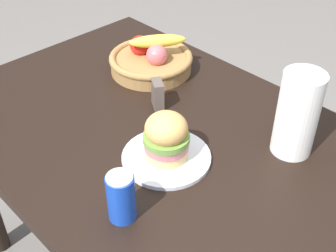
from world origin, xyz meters
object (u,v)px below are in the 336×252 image
plate (166,157)px  paper_towel_roll (297,114)px  soda_can (121,197)px  sandwich (166,137)px  fruit_basket (151,60)px  napkin_holder (158,94)px

plate → paper_towel_roll: bearing=52.8°
plate → soda_can: 0.23m
paper_towel_roll → plate: bearing=-127.2°
plate → sandwich: 0.07m
sandwich → fruit_basket: 0.47m
plate → fruit_basket: 0.47m
plate → sandwich: bearing=180.0°
sandwich → soda_can: size_ratio=1.07×
plate → sandwich: (-0.00, 0.00, 0.07)m
plate → fruit_basket: (-0.37, 0.29, 0.04)m
fruit_basket → napkin_holder: bearing=-37.1°
sandwich → paper_towel_roll: size_ratio=0.56×
soda_can → napkin_holder: bearing=126.5°
sandwich → paper_towel_roll: (0.21, 0.27, 0.04)m
sandwich → soda_can: (0.07, -0.21, -0.01)m
sandwich → fruit_basket: (-0.37, 0.29, -0.04)m
fruit_basket → napkin_holder: (0.18, -0.14, 0.00)m
fruit_basket → plate: bearing=-37.4°
plate → sandwich: sandwich is taller
sandwich → paper_towel_roll: paper_towel_roll is taller
plate → soda_can: soda_can is taller
plate → paper_towel_roll: (0.21, 0.27, 0.11)m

